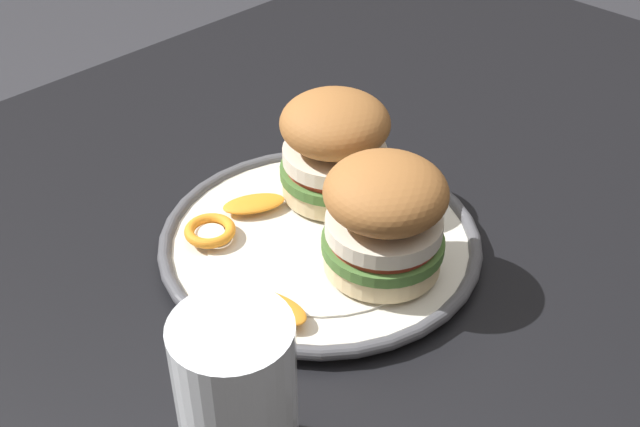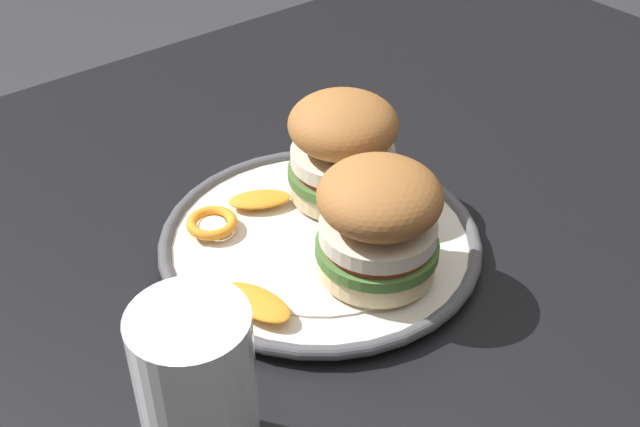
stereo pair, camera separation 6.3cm
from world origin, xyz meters
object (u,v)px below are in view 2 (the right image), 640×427
Objects in this scene: sandwich_half_left at (343,147)px; drinking_glass at (199,401)px; sandwich_half_right at (378,220)px; dining_table at (278,352)px; dinner_plate at (320,241)px.

drinking_glass is (0.25, 0.16, -0.01)m from sandwich_half_left.
sandwich_half_right is at bearing 64.60° from sandwich_half_left.
sandwich_half_left and sandwich_half_right have the same top height.
sandwich_half_left is 0.96× the size of sandwich_half_right.
sandwich_half_left is at bearing -147.84° from drinking_glass.
dining_table is 0.12m from dinner_plate.
dining_table is at bearing 18.80° from sandwich_half_left.
sandwich_half_right reaches higher than dining_table.
drinking_glass is at bearing 31.90° from dinner_plate.
dining_table is 10.90× the size of sandwich_half_left.
sandwich_half_left is 1.03× the size of drinking_glass.
sandwich_half_left is at bearing -115.40° from sandwich_half_right.
drinking_glass is (0.14, 0.12, 0.15)m from dining_table.
dining_table is at bearing -48.55° from sandwich_half_right.
dinner_plate is (-0.05, -0.00, 0.11)m from dining_table.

